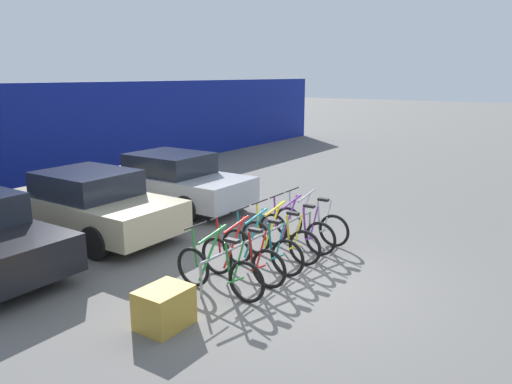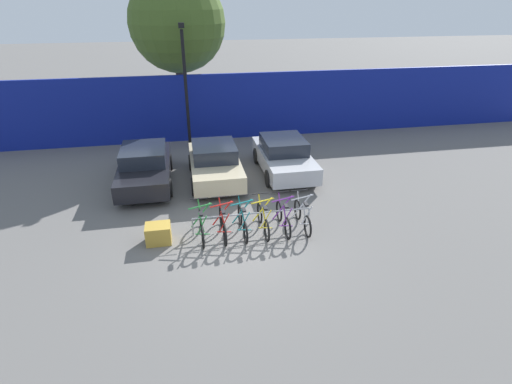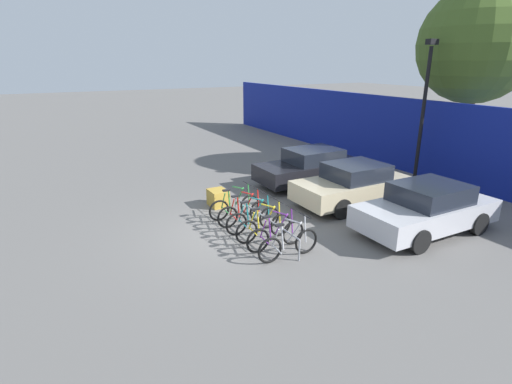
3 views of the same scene
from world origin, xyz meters
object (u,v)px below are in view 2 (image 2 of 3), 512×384
object	(u,v)px
bicycle_silver	(302,216)
bike_rack	(252,215)
bicycle_green	(201,226)
cargo_crate	(158,234)
bicycle_yellow	(263,220)
bicycle_purple	(283,218)
bicycle_teal	(243,222)
car_beige	(215,163)
lamp_post	(185,81)
car_silver	(284,156)
tree_behind_hoarding	(177,24)
bicycle_red	(223,224)
car_black	(145,166)

from	to	relation	value
bicycle_silver	bike_rack	bearing A→B (deg)	174.66
bike_rack	bicycle_green	bearing A→B (deg)	-174.38
cargo_crate	bicycle_green	bearing A→B (deg)	1.23
bicycle_yellow	bicycle_purple	xyz separation A→B (m)	(0.61, 0.00, 0.00)
bicycle_green	cargo_crate	distance (m)	1.23
bicycle_teal	bicycle_purple	distance (m)	1.23
bicycle_green	cargo_crate	size ratio (longest dim) A/B	2.44
bicycle_green	car_beige	xyz separation A→B (m)	(0.78, 4.02, 0.31)
bike_rack	cargo_crate	xyz separation A→B (m)	(-2.73, -0.17, -0.21)
lamp_post	cargo_crate	distance (m)	8.55
bicycle_purple	lamp_post	size ratio (longest dim) A/B	0.32
car_silver	lamp_post	xyz separation A→B (m)	(-3.53, 3.72, 2.34)
bicycle_yellow	tree_behind_hoarding	bearing A→B (deg)	101.61
bicycle_red	tree_behind_hoarding	size ratio (longest dim) A/B	0.23
bicycle_yellow	bicycle_purple	world-z (taller)	same
car_black	car_silver	world-z (taller)	same
tree_behind_hoarding	cargo_crate	bearing A→B (deg)	-95.65
cargo_crate	tree_behind_hoarding	distance (m)	11.91
bicycle_silver	car_black	bearing A→B (deg)	139.43
bicycle_red	bicycle_purple	xyz separation A→B (m)	(1.81, 0.00, 0.00)
lamp_post	tree_behind_hoarding	world-z (taller)	tree_behind_hoarding
bicycle_red	bicycle_yellow	bearing A→B (deg)	0.57
bicycle_teal	tree_behind_hoarding	bearing A→B (deg)	98.24
car_black	car_beige	xyz separation A→B (m)	(2.57, -0.15, -0.00)
bicycle_silver	cargo_crate	size ratio (longest dim) A/B	2.44
tree_behind_hoarding	bicycle_red	bearing A→B (deg)	-85.89
lamp_post	cargo_crate	world-z (taller)	lamp_post
bicycle_red	car_beige	world-z (taller)	car_beige
bicycle_red	car_silver	xyz separation A→B (m)	(2.89, 4.25, 0.31)
lamp_post	car_black	bearing A→B (deg)	-114.93
car_beige	cargo_crate	bearing A→B (deg)	-116.36
bicycle_yellow	bicycle_purple	size ratio (longest dim) A/B	1.00
bicycle_green	bicycle_purple	distance (m)	2.43
car_black	car_beige	world-z (taller)	same
bicycle_purple	bicycle_silver	size ratio (longest dim) A/B	1.00
bicycle_red	lamp_post	size ratio (longest dim) A/B	0.32
tree_behind_hoarding	bicycle_yellow	bearing A→B (deg)	-79.64
car_silver	bicycle_teal	bearing A→B (deg)	-118.52
bike_rack	bicycle_yellow	bearing A→B (deg)	-26.19
bicycle_teal	bicycle_silver	size ratio (longest dim) A/B	1.00
bike_rack	bicycle_yellow	world-z (taller)	bicycle_yellow
bicycle_green	cargo_crate	xyz separation A→B (m)	(-1.22, -0.03, -0.10)
bicycle_green	bicycle_teal	size ratio (longest dim) A/B	1.00
bicycle_red	bicycle_silver	bearing A→B (deg)	0.57
cargo_crate	tree_behind_hoarding	xyz separation A→B (m)	(1.07, 10.80, 4.91)
lamp_post	car_beige	bearing A→B (deg)	-78.52
bicycle_purple	car_black	size ratio (longest dim) A/B	0.40
car_beige	bicycle_teal	bearing A→B (deg)	-84.03
car_beige	bicycle_yellow	bearing A→B (deg)	-75.58
bicycle_yellow	bicycle_purple	bearing A→B (deg)	1.25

